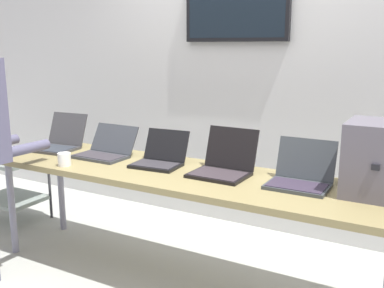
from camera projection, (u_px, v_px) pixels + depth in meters
ground at (178, 282)px, 3.02m from camera, size 8.00×8.00×0.04m
back_wall at (247, 73)px, 3.70m from camera, size 8.00×0.11×2.62m
workbench at (178, 179)px, 2.87m from camera, size 2.81×0.70×0.76m
equipment_box at (380, 159)px, 2.36m from camera, size 0.35×0.38×0.40m
laptop_station_0 at (59, 141)px, 3.47m from camera, size 0.36×0.39×0.26m
laptop_station_1 at (105, 150)px, 3.23m from camera, size 0.38×0.34×0.21m
laptop_station_2 at (160, 157)px, 3.00m from camera, size 0.34×0.33×0.22m
laptop_station_3 at (224, 164)px, 2.78m from camera, size 0.35×0.36×0.27m
laptop_station_4 at (301, 176)px, 2.56m from camera, size 0.34×0.32×0.25m
coffee_mug at (64, 159)px, 2.98m from camera, size 0.09×0.09×0.09m
paper_sheet at (0, 150)px, 3.42m from camera, size 0.25×0.32×0.00m
storage_cart at (11, 180)px, 3.97m from camera, size 0.56×0.44×0.57m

